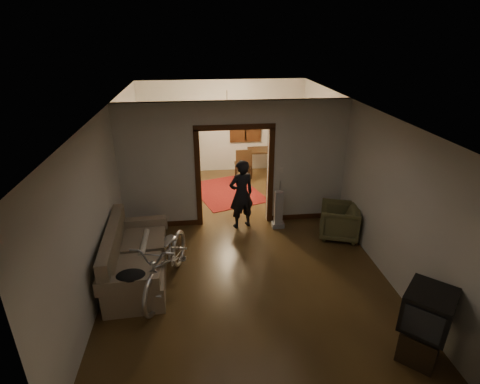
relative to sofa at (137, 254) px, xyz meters
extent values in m
cube|color=#382612|center=(1.95, 1.19, -0.49)|extent=(5.00, 8.50, 0.01)
cube|color=white|center=(1.95, 1.19, 2.31)|extent=(5.00, 8.50, 0.01)
cube|color=beige|center=(1.95, 5.44, 0.91)|extent=(5.00, 0.02, 2.80)
cube|color=beige|center=(-0.55, 1.19, 0.91)|extent=(0.02, 8.50, 2.80)
cube|color=beige|center=(4.45, 1.19, 0.91)|extent=(0.02, 8.50, 2.80)
cube|color=beige|center=(1.95, 1.94, 0.91)|extent=(5.00, 0.14, 2.80)
cube|color=#381C0C|center=(1.95, 1.94, 0.61)|extent=(1.74, 0.20, 2.32)
cube|color=black|center=(2.65, 5.40, 1.06)|extent=(0.98, 0.06, 1.28)
sphere|color=#FFE0A5|center=(1.95, 3.69, 1.86)|extent=(0.24, 0.24, 0.24)
cube|color=silver|center=(3.00, 1.86, 0.76)|extent=(0.08, 0.01, 0.12)
cube|color=#6F624A|center=(0.00, 0.00, 0.00)|extent=(1.07, 2.19, 0.98)
cylinder|color=beige|center=(0.10, 0.30, 0.04)|extent=(0.11, 0.87, 0.11)
ellipsoid|color=black|center=(0.05, -0.91, 0.19)|extent=(0.45, 0.34, 0.13)
imported|color=silver|center=(0.55, -0.35, 0.05)|extent=(1.24, 2.19, 1.09)
imported|color=brown|center=(4.10, 0.98, -0.13)|extent=(1.02, 1.00, 0.73)
cube|color=black|center=(4.04, -2.31, -0.26)|extent=(0.70, 0.70, 0.47)
cube|color=black|center=(4.04, -2.31, 0.33)|extent=(0.85, 0.85, 0.54)
cube|color=gray|center=(2.90, 1.54, -0.05)|extent=(0.31, 0.26, 0.89)
imported|color=black|center=(2.08, 1.68, 0.30)|extent=(0.67, 0.55, 1.59)
cube|color=maroon|center=(1.91, 3.64, -0.48)|extent=(2.18, 2.50, 0.02)
cube|color=#1E321E|center=(0.60, 4.91, 0.34)|extent=(0.91, 0.63, 1.66)
sphere|color=#1E5972|center=(0.60, 4.91, 1.45)|extent=(0.31, 0.31, 0.31)
cube|color=black|center=(3.23, 4.82, -0.08)|extent=(1.12, 0.64, 0.82)
cube|color=black|center=(2.45, 4.48, 0.01)|extent=(0.54, 0.54, 1.00)
camera|label=1|loc=(1.16, -5.81, 3.66)|focal=28.00mm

